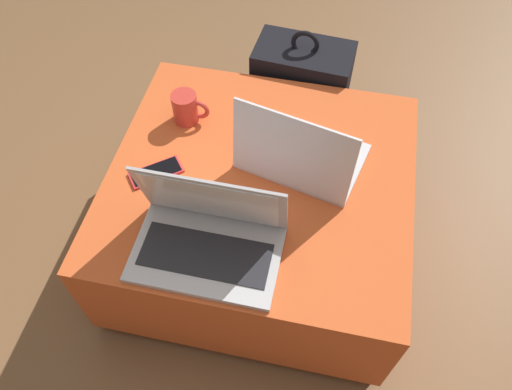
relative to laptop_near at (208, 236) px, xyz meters
name	(u,v)px	position (x,y,z in m)	size (l,w,h in m)	color
ground_plane	(260,245)	(0.08, 0.25, -0.44)	(14.00, 14.00, 0.00)	brown
ottoman	(260,213)	(0.08, 0.25, -0.24)	(0.86, 0.81, 0.39)	maroon
laptop_near	(208,236)	(0.00, 0.00, 0.00)	(0.37, 0.24, 0.24)	#B7B7BC
laptop_far	(300,155)	(0.18, 0.30, 0.00)	(0.38, 0.31, 0.25)	silver
cell_phone	(156,172)	(-0.21, 0.20, -0.05)	(0.15, 0.14, 0.01)	red
backpack	(301,97)	(0.12, 0.78, -0.23)	(0.34, 0.27, 0.50)	black
coffee_mug	(186,108)	(-0.18, 0.42, 0.00)	(0.11, 0.08, 0.10)	red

